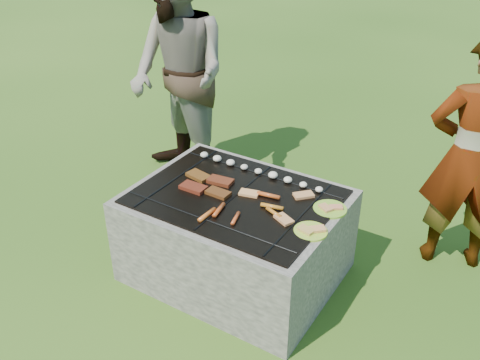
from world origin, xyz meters
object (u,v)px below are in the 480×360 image
(cook, at_px, (471,157))
(bystander, at_px, (179,76))
(plate_far, at_px, (330,209))
(fire_pit, at_px, (236,238))
(plate_near, at_px, (311,231))

(cook, relative_size, bystander, 0.85)
(plate_far, bearing_deg, fire_pit, -162.47)
(cook, bearing_deg, bystander, -20.81)
(fire_pit, distance_m, plate_near, 0.66)
(plate_near, distance_m, cook, 1.21)
(fire_pit, distance_m, cook, 1.59)
(fire_pit, xyz_separation_m, plate_near, (0.56, -0.09, 0.33))
(plate_near, bearing_deg, fire_pit, 170.69)
(fire_pit, bearing_deg, plate_far, 17.53)
(fire_pit, relative_size, bystander, 0.69)
(cook, bearing_deg, fire_pit, 15.35)
(cook, bearing_deg, plate_near, 35.91)
(plate_near, height_order, cook, cook)
(plate_near, relative_size, cook, 0.13)
(plate_far, distance_m, cook, 0.99)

